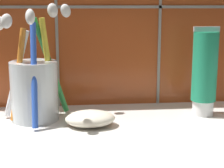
% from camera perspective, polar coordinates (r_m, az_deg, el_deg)
% --- Properties ---
extents(sink_counter, '(0.74, 0.33, 0.02)m').
position_cam_1_polar(sink_counter, '(0.56, 8.70, -8.15)').
color(sink_counter, silver).
rests_on(sink_counter, ground).
extents(toothbrush_cup, '(0.13, 0.12, 0.18)m').
position_cam_1_polar(toothbrush_cup, '(0.60, -11.76, -0.34)').
color(toothbrush_cup, silver).
rests_on(toothbrush_cup, sink_counter).
extents(toothpaste_tube, '(0.04, 0.04, 0.15)m').
position_cam_1_polar(toothpaste_tube, '(0.63, 13.92, 1.78)').
color(toothpaste_tube, white).
rests_on(toothpaste_tube, sink_counter).
extents(soap_bar, '(0.08, 0.05, 0.02)m').
position_cam_1_polar(soap_bar, '(0.57, -3.36, -5.28)').
color(soap_bar, silver).
rests_on(soap_bar, sink_counter).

